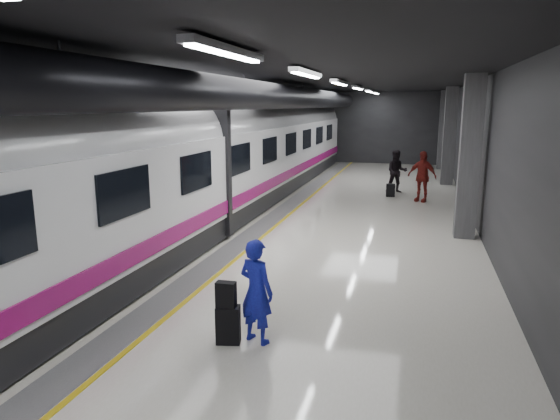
% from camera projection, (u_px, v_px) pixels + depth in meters
% --- Properties ---
extents(ground, '(40.00, 40.00, 0.00)m').
position_uv_depth(ground, '(291.00, 244.00, 13.49)').
color(ground, white).
rests_on(ground, ground).
extents(platform_hall, '(10.02, 40.02, 4.51)m').
position_uv_depth(platform_hall, '(290.00, 110.00, 13.73)').
color(platform_hall, black).
rests_on(platform_hall, ground).
extents(train, '(3.05, 38.00, 4.05)m').
position_uv_depth(train, '(179.00, 164.00, 13.90)').
color(train, black).
rests_on(train, ground).
extents(traveler_main, '(0.72, 0.60, 1.67)m').
position_uv_depth(traveler_main, '(256.00, 291.00, 7.75)').
color(traveler_main, '#1725B0').
rests_on(traveler_main, ground).
extents(suitcase_main, '(0.41, 0.31, 0.61)m').
position_uv_depth(suitcase_main, '(228.00, 325.00, 7.80)').
color(suitcase_main, black).
rests_on(suitcase_main, ground).
extents(shoulder_bag, '(0.31, 0.17, 0.41)m').
position_uv_depth(shoulder_bag, '(226.00, 295.00, 7.68)').
color(shoulder_bag, black).
rests_on(shoulder_bag, suitcase_main).
extents(traveler_far_a, '(0.95, 0.77, 1.81)m').
position_uv_depth(traveler_far_a, '(397.00, 171.00, 21.20)').
color(traveler_far_a, black).
rests_on(traveler_far_a, ground).
extents(traveler_far_b, '(1.24, 0.89, 1.96)m').
position_uv_depth(traveler_far_b, '(422.00, 176.00, 19.22)').
color(traveler_far_b, maroon).
rests_on(traveler_far_b, ground).
extents(suitcase_far, '(0.37, 0.25, 0.53)m').
position_uv_depth(suitcase_far, '(391.00, 190.00, 20.36)').
color(suitcase_far, black).
rests_on(suitcase_far, ground).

